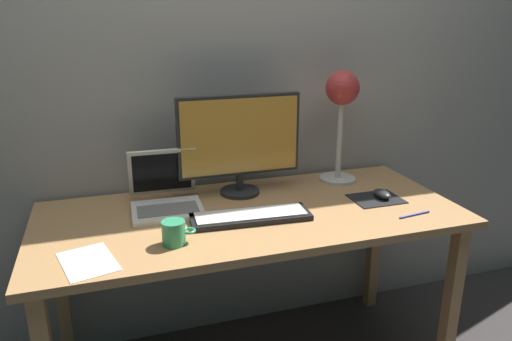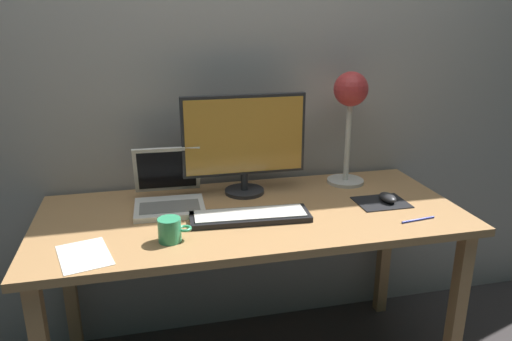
{
  "view_description": "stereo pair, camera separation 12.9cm",
  "coord_description": "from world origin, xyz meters",
  "px_view_note": "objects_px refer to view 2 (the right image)",
  "views": [
    {
      "loc": [
        -0.5,
        -1.63,
        1.46
      ],
      "look_at": [
        0.0,
        -0.05,
        0.92
      ],
      "focal_mm": 33.94,
      "sensor_mm": 36.0,
      "label": 1
    },
    {
      "loc": [
        -0.38,
        -1.66,
        1.46
      ],
      "look_at": [
        0.0,
        -0.05,
        0.92
      ],
      "focal_mm": 33.94,
      "sensor_mm": 36.0,
      "label": 2
    }
  ],
  "objects_px": {
    "mouse": "(388,197)",
    "coffee_mug": "(170,230)",
    "keyboard_main": "(250,216)",
    "laptop": "(168,189)",
    "monitor": "(244,140)",
    "desk_lamp": "(350,102)",
    "pen": "(418,220)"
  },
  "relations": [
    {
      "from": "mouse",
      "to": "coffee_mug",
      "type": "xyz_separation_m",
      "value": [
        -0.87,
        -0.15,
        0.02
      ]
    },
    {
      "from": "mouse",
      "to": "coffee_mug",
      "type": "height_order",
      "value": "coffee_mug"
    },
    {
      "from": "mouse",
      "to": "keyboard_main",
      "type": "bearing_deg",
      "value": -176.31
    },
    {
      "from": "laptop",
      "to": "coffee_mug",
      "type": "height_order",
      "value": "laptop"
    },
    {
      "from": "mouse",
      "to": "laptop",
      "type": "bearing_deg",
      "value": 167.95
    },
    {
      "from": "keyboard_main",
      "to": "monitor",
      "type": "bearing_deg",
      "value": 82.35
    },
    {
      "from": "desk_lamp",
      "to": "mouse",
      "type": "height_order",
      "value": "desk_lamp"
    },
    {
      "from": "keyboard_main",
      "to": "laptop",
      "type": "relative_size",
      "value": 1.5
    },
    {
      "from": "laptop",
      "to": "pen",
      "type": "height_order",
      "value": "laptop"
    },
    {
      "from": "desk_lamp",
      "to": "mouse",
      "type": "xyz_separation_m",
      "value": [
        0.07,
        -0.26,
        -0.34
      ]
    },
    {
      "from": "monitor",
      "to": "keyboard_main",
      "type": "xyz_separation_m",
      "value": [
        -0.04,
        -0.27,
        -0.22
      ]
    },
    {
      "from": "monitor",
      "to": "laptop",
      "type": "xyz_separation_m",
      "value": [
        -0.32,
        -0.05,
        -0.17
      ]
    },
    {
      "from": "monitor",
      "to": "coffee_mug",
      "type": "distance_m",
      "value": 0.54
    },
    {
      "from": "keyboard_main",
      "to": "coffee_mug",
      "type": "bearing_deg",
      "value": -158.79
    },
    {
      "from": "mouse",
      "to": "coffee_mug",
      "type": "relative_size",
      "value": 0.86
    },
    {
      "from": "keyboard_main",
      "to": "laptop",
      "type": "bearing_deg",
      "value": 141.99
    },
    {
      "from": "laptop",
      "to": "desk_lamp",
      "type": "distance_m",
      "value": 0.84
    },
    {
      "from": "coffee_mug",
      "to": "pen",
      "type": "bearing_deg",
      "value": -2.58
    },
    {
      "from": "monitor",
      "to": "mouse",
      "type": "xyz_separation_m",
      "value": [
        0.54,
        -0.23,
        -0.21
      ]
    },
    {
      "from": "coffee_mug",
      "to": "pen",
      "type": "xyz_separation_m",
      "value": [
        0.89,
        -0.04,
        -0.04
      ]
    },
    {
      "from": "desk_lamp",
      "to": "mouse",
      "type": "bearing_deg",
      "value": -74.44
    },
    {
      "from": "coffee_mug",
      "to": "pen",
      "type": "distance_m",
      "value": 0.89
    },
    {
      "from": "desk_lamp",
      "to": "pen",
      "type": "distance_m",
      "value": 0.58
    },
    {
      "from": "keyboard_main",
      "to": "pen",
      "type": "distance_m",
      "value": 0.61
    },
    {
      "from": "keyboard_main",
      "to": "pen",
      "type": "relative_size",
      "value": 3.2
    },
    {
      "from": "monitor",
      "to": "laptop",
      "type": "bearing_deg",
      "value": -170.92
    },
    {
      "from": "coffee_mug",
      "to": "keyboard_main",
      "type": "bearing_deg",
      "value": 21.21
    },
    {
      "from": "laptop",
      "to": "desk_lamp",
      "type": "height_order",
      "value": "desk_lamp"
    },
    {
      "from": "monitor",
      "to": "pen",
      "type": "relative_size",
      "value": 3.62
    },
    {
      "from": "mouse",
      "to": "coffee_mug",
      "type": "bearing_deg",
      "value": -170.09
    },
    {
      "from": "monitor",
      "to": "keyboard_main",
      "type": "distance_m",
      "value": 0.35
    },
    {
      "from": "coffee_mug",
      "to": "monitor",
      "type": "bearing_deg",
      "value": 49.19
    }
  ]
}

